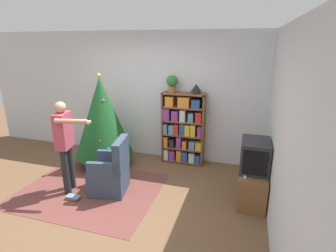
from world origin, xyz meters
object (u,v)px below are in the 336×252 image
object	(u,v)px
table_lamp	(196,88)
armchair	(111,173)
standing_person	(65,140)
potted_plant	(172,82)
television	(255,155)
christmas_tree	(102,117)
bookshelf	(183,129)

from	to	relation	value
table_lamp	armchair	bearing A→B (deg)	-127.03
standing_person	potted_plant	xyz separation A→B (m)	(1.29, 1.63, 0.74)
armchair	television	bearing A→B (deg)	89.94
television	christmas_tree	bearing A→B (deg)	170.89
potted_plant	standing_person	bearing A→B (deg)	-128.23
armchair	table_lamp	xyz separation A→B (m)	(1.09, 1.45, 1.22)
standing_person	table_lamp	world-z (taller)	table_lamp
bookshelf	table_lamp	distance (m)	0.86
bookshelf	christmas_tree	xyz separation A→B (m)	(-1.47, -0.56, 0.27)
christmas_tree	armchair	distance (m)	1.26
armchair	standing_person	bearing A→B (deg)	-85.22
television	standing_person	distance (m)	2.95
television	standing_person	xyz separation A→B (m)	(-2.88, -0.61, 0.15)
bookshelf	christmas_tree	distance (m)	1.60
christmas_tree	bookshelf	bearing A→B (deg)	20.96
christmas_tree	standing_person	world-z (taller)	christmas_tree
bookshelf	potted_plant	distance (m)	0.95
bookshelf	television	xyz separation A→B (m)	(1.36, -1.02, 0.03)
standing_person	armchair	bearing A→B (deg)	93.67
bookshelf	armchair	distance (m)	1.72
bookshelf	table_lamp	world-z (taller)	table_lamp
bookshelf	table_lamp	size ratio (longest dim) A/B	7.21
television	table_lamp	size ratio (longest dim) A/B	2.83
armchair	standing_person	world-z (taller)	standing_person
standing_person	potted_plant	world-z (taller)	potted_plant
bookshelf	christmas_tree	world-z (taller)	christmas_tree
potted_plant	bookshelf	bearing A→B (deg)	-2.08
television	christmas_tree	world-z (taller)	christmas_tree
armchair	standing_person	size ratio (longest dim) A/B	0.61
potted_plant	table_lamp	distance (m)	0.48
table_lamp	christmas_tree	bearing A→B (deg)	-161.50
bookshelf	armchair	size ratio (longest dim) A/B	1.57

